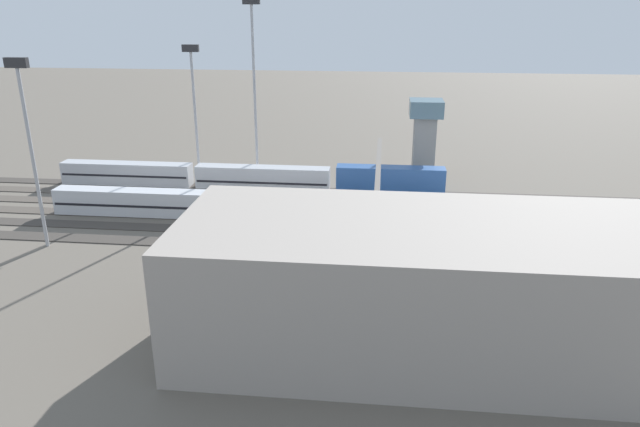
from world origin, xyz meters
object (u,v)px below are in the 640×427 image
Objects in this scene: train_on_track_0 at (250,177)px; light_mast_1 at (28,129)px; train_on_track_4 at (424,221)px; light_mast_0 at (254,71)px; light_mast_2 at (194,95)px; maintenance_shed at (418,286)px; control_tower at (425,131)px; signal_gantry at (378,169)px; train_on_track_3 at (358,210)px.

light_mast_1 is (20.98, 27.83, 13.52)m from train_on_track_0.
light_mast_0 is (27.68, -23.24, 16.85)m from train_on_track_4.
maintenance_shed is (-36.04, 49.94, -9.34)m from light_mast_2.
light_mast_1 is 1.77× the size of control_tower.
train_on_track_0 is 2.76× the size of light_mast_1.
signal_gantry is 0.70× the size of maintenance_shed.
light_mast_1 is 33.23m from light_mast_2.
control_tower is at bearing -93.95° from maintenance_shed.
maintenance_shed is at bearing 96.81° from signal_gantry.
train_on_track_0 is at bearing 24.00° from control_tower.
maintenance_shed is at bearing 84.90° from train_on_track_4.
control_tower is (-10.87, -28.40, 5.90)m from train_on_track_3.
maintenance_shed reaches higher than train_on_track_4.
light_mast_1 is at bearing 17.70° from train_on_track_3.
control_tower reaches higher than train_on_track_4.
train_on_track_0 is at bearing -60.76° from maintenance_shed.
control_tower reaches higher than train_on_track_0.
train_on_track_4 is 51.58m from light_mast_1.
train_on_track_4 is 1.10× the size of maintenance_shed.
control_tower is at bearing -107.52° from signal_gantry.
maintenance_shed is at bearing 158.44° from light_mast_1.
train_on_track_0 is 53.29m from maintenance_shed.
light_mast_0 is at bearing 19.03° from control_tower.
signal_gantry is 2.20× the size of control_tower.
light_mast_2 is (-10.90, -31.39, -0.24)m from light_mast_1.
light_mast_0 is at bearing -124.82° from light_mast_1.
light_mast_2 is at bearing -1.74° from light_mast_0.
signal_gantry is at bearing 72.48° from control_tower.
signal_gantry is at bearing 153.34° from light_mast_2.
train_on_track_0 is 33.45m from control_tower.
train_on_track_3 is at bearing -77.87° from maintenance_shed.
light_mast_1 is 51.37m from maintenance_shed.
light_mast_2 reaches higher than control_tower.
train_on_track_4 is 1.52× the size of light_mast_0.
train_on_track_0 is at bearing -29.70° from signal_gantry.
control_tower is (-29.46, -10.16, -11.49)m from light_mast_0.
signal_gantry is (-21.28, 15.74, -11.90)m from light_mast_0.
maintenance_shed is at bearing 102.13° from train_on_track_3.
train_on_track_4 is 33.87m from control_tower.
light_mast_1 reaches higher than train_on_track_0.
maintenance_shed is 59.94m from control_tower.
train_on_track_3 is 3.83× the size of light_mast_2.
light_mast_0 reaches higher than maintenance_shed.
train_on_track_4 is 1.57× the size of signal_gantry.
train_on_track_3 is 30.97m from control_tower.
train_on_track_0 is 4.87× the size of control_tower.
maintenance_shed is (-25.33, 49.61, -13.42)m from light_mast_0.
control_tower reaches higher than signal_gantry.
light_mast_0 is 2.28× the size of control_tower.
light_mast_0 is (-0.63, -3.24, 17.36)m from train_on_track_0.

